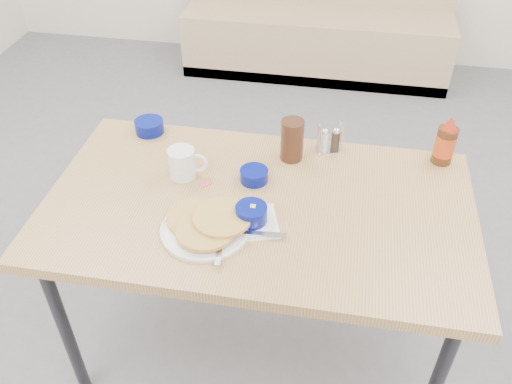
% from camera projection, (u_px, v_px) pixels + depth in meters
% --- Properties ---
extents(booth_bench, '(1.90, 0.56, 1.22)m').
position_uv_depth(booth_bench, '(318.00, 22.00, 3.95)').
color(booth_bench, tan).
rests_on(booth_bench, ground).
extents(dining_table, '(1.40, 0.80, 0.76)m').
position_uv_depth(dining_table, '(258.00, 217.00, 1.81)').
color(dining_table, tan).
rests_on(dining_table, ground).
extents(pancake_plate, '(0.28, 0.29, 0.05)m').
position_uv_depth(pancake_plate, '(207.00, 225.00, 1.66)').
color(pancake_plate, white).
rests_on(pancake_plate, dining_table).
extents(coffee_mug, '(0.14, 0.09, 0.11)m').
position_uv_depth(coffee_mug, '(183.00, 163.00, 1.85)').
color(coffee_mug, white).
rests_on(coffee_mug, dining_table).
extents(grits_setting, '(0.22, 0.20, 0.07)m').
position_uv_depth(grits_setting, '(251.00, 216.00, 1.68)').
color(grits_setting, white).
rests_on(grits_setting, dining_table).
extents(creamer_bowl, '(0.11, 0.11, 0.05)m').
position_uv_depth(creamer_bowl, '(149.00, 127.00, 2.08)').
color(creamer_bowl, '#040F6E').
rests_on(creamer_bowl, dining_table).
extents(butter_bowl, '(0.10, 0.10, 0.04)m').
position_uv_depth(butter_bowl, '(254.00, 175.00, 1.85)').
color(butter_bowl, '#040F6E').
rests_on(butter_bowl, dining_table).
extents(amber_tumbler, '(0.10, 0.10, 0.15)m').
position_uv_depth(amber_tumbler, '(292.00, 140.00, 1.91)').
color(amber_tumbler, '#3A1F12').
rests_on(amber_tumbler, dining_table).
extents(condiment_caddy, '(0.10, 0.08, 0.11)m').
position_uv_depth(condiment_caddy, '(330.00, 141.00, 1.97)').
color(condiment_caddy, silver).
rests_on(condiment_caddy, dining_table).
extents(syrup_bottle, '(0.07, 0.07, 0.19)m').
position_uv_depth(syrup_bottle, '(445.00, 143.00, 1.89)').
color(syrup_bottle, '#47230F').
rests_on(syrup_bottle, dining_table).
extents(sugar_wrapper, '(0.05, 0.05, 0.00)m').
position_uv_depth(sugar_wrapper, '(206.00, 183.00, 1.85)').
color(sugar_wrapper, '#E84D63').
rests_on(sugar_wrapper, dining_table).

